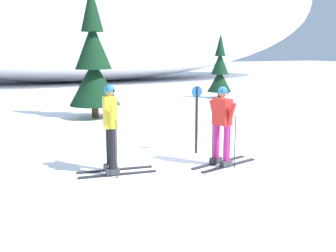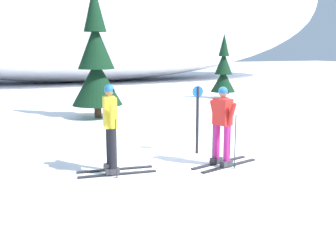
{
  "view_description": "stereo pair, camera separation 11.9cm",
  "coord_description": "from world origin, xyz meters",
  "px_view_note": "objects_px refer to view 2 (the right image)",
  "views": [
    {
      "loc": [
        -3.72,
        -8.24,
        2.55
      ],
      "look_at": [
        -0.5,
        -0.78,
        0.95
      ],
      "focal_mm": 41.93,
      "sensor_mm": 36.0,
      "label": 1
    },
    {
      "loc": [
        -3.61,
        -8.29,
        2.55
      ],
      "look_at": [
        -0.5,
        -0.78,
        0.95
      ],
      "focal_mm": 41.93,
      "sensor_mm": 36.0,
      "label": 2
    }
  ],
  "objects_px": {
    "pine_tree_far_right": "(223,72)",
    "trail_marker_post": "(197,116)",
    "skier_red_jacket": "(222,125)",
    "pine_tree_center_right": "(96,63)",
    "skier_yellow_jacket": "(111,127)"
  },
  "relations": [
    {
      "from": "pine_tree_far_right",
      "to": "trail_marker_post",
      "type": "bearing_deg",
      "value": -123.5
    },
    {
      "from": "skier_red_jacket",
      "to": "trail_marker_post",
      "type": "xyz_separation_m",
      "value": [
        -0.03,
        1.15,
        0.02
      ]
    },
    {
      "from": "pine_tree_center_right",
      "to": "pine_tree_far_right",
      "type": "distance_m",
      "value": 8.18
    },
    {
      "from": "pine_tree_far_right",
      "to": "trail_marker_post",
      "type": "relative_size",
      "value": 1.99
    },
    {
      "from": "skier_red_jacket",
      "to": "pine_tree_far_right",
      "type": "bearing_deg",
      "value": 59.58
    },
    {
      "from": "pine_tree_center_right",
      "to": "trail_marker_post",
      "type": "bearing_deg",
      "value": -79.42
    },
    {
      "from": "skier_red_jacket",
      "to": "skier_yellow_jacket",
      "type": "bearing_deg",
      "value": 170.0
    },
    {
      "from": "skier_yellow_jacket",
      "to": "pine_tree_far_right",
      "type": "xyz_separation_m",
      "value": [
        8.63,
        10.21,
        0.41
      ]
    },
    {
      "from": "skier_red_jacket",
      "to": "trail_marker_post",
      "type": "distance_m",
      "value": 1.15
    },
    {
      "from": "pine_tree_center_right",
      "to": "skier_red_jacket",
      "type": "bearing_deg",
      "value": -80.84
    },
    {
      "from": "pine_tree_center_right",
      "to": "trail_marker_post",
      "type": "distance_m",
      "value": 6.27
    },
    {
      "from": "skier_yellow_jacket",
      "to": "pine_tree_far_right",
      "type": "height_order",
      "value": "pine_tree_far_right"
    },
    {
      "from": "skier_red_jacket",
      "to": "pine_tree_far_right",
      "type": "xyz_separation_m",
      "value": [
        6.24,
        10.63,
        0.47
      ]
    },
    {
      "from": "skier_yellow_jacket",
      "to": "trail_marker_post",
      "type": "distance_m",
      "value": 2.47
    },
    {
      "from": "skier_yellow_jacket",
      "to": "trail_marker_post",
      "type": "bearing_deg",
      "value": 17.29
    }
  ]
}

